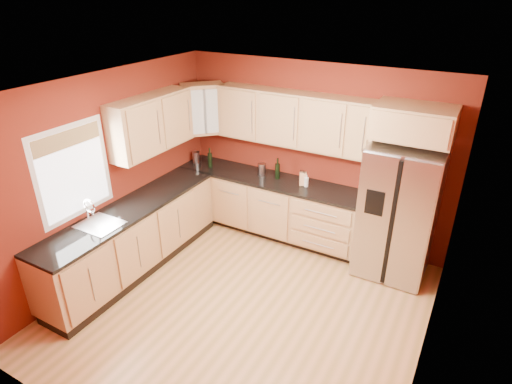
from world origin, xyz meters
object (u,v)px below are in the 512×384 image
refrigerator (398,212)px  canister_left (196,157)px  wine_bottle_a (277,169)px  knife_block (303,179)px  soap_dispenser (306,181)px

refrigerator → canister_left: bearing=179.4°
wine_bottle_a → knife_block: wine_bottle_a is taller
knife_block → soap_dispenser: knife_block is taller
wine_bottle_a → knife_block: size_ratio=1.66×
refrigerator → canister_left: refrigerator is taller
refrigerator → wine_bottle_a: size_ratio=5.59×
canister_left → soap_dispenser: size_ratio=1.05×
refrigerator → knife_block: size_ratio=9.28×
wine_bottle_a → soap_dispenser: wine_bottle_a is taller
canister_left → knife_block: 1.83m
wine_bottle_a → knife_block: (0.42, -0.02, -0.06)m
canister_left → wine_bottle_a: size_ratio=0.58×
canister_left → knife_block: (1.83, 0.06, 0.00)m
refrigerator → soap_dispenser: size_ratio=10.09×
knife_block → canister_left: bearing=156.9°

